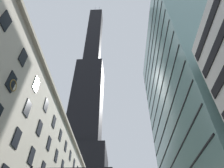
{
  "coord_description": "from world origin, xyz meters",
  "views": [
    {
      "loc": [
        0.83,
        -12.18,
        1.71
      ],
      "look_at": [
        -0.73,
        26.35,
        37.52
      ],
      "focal_mm": 31.34,
      "sensor_mm": 36.0,
      "label": 1
    }
  ],
  "objects": [
    {
      "name": "glass_office_midrise",
      "position": [
        20.57,
        24.46,
        28.94
      ],
      "size": [
        19.25,
        35.64,
        57.88
      ],
      "color": "gray",
      "rests_on": "ground"
    },
    {
      "name": "dark_skyscraper",
      "position": [
        -20.69,
        94.79,
        69.38
      ],
      "size": [
        28.48,
        28.48,
        226.15
      ],
      "color": "black",
      "rests_on": "ground"
    }
  ]
}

